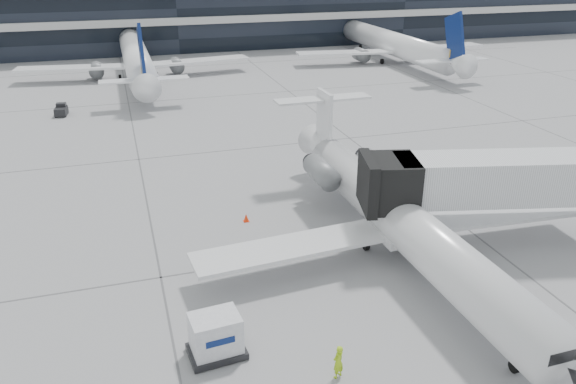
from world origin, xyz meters
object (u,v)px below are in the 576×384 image
object	(u,v)px
regional_jet	(400,219)
ramp_worker	(338,362)
jet_bridge	(535,179)
cargo_uld	(216,336)

from	to	relation	value
regional_jet	ramp_worker	bearing A→B (deg)	-131.02
jet_bridge	ramp_worker	xyz separation A→B (m)	(-15.58, -7.66, -3.62)
regional_jet	cargo_uld	size ratio (longest dim) A/B	11.57
jet_bridge	cargo_uld	size ratio (longest dim) A/B	7.01
ramp_worker	cargo_uld	bearing A→B (deg)	-60.05
regional_jet	cargo_uld	xyz separation A→B (m)	(-12.14, -5.73, -1.41)
ramp_worker	jet_bridge	bearing A→B (deg)	178.03
jet_bridge	ramp_worker	size ratio (longest dim) A/B	11.55
jet_bridge	ramp_worker	world-z (taller)	jet_bridge
jet_bridge	regional_jet	bearing A→B (deg)	-173.79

